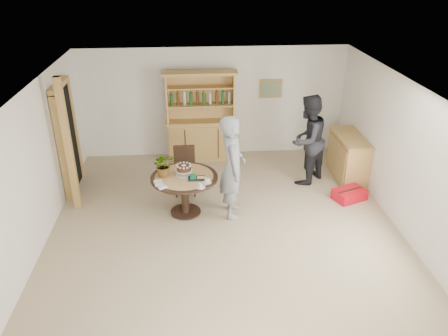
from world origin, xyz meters
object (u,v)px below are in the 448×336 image
sideboard (348,157)px  red_suitcase (350,194)px  hutch (201,130)px  dining_chair (185,167)px  adult_person (307,140)px  teen_boy (232,167)px  dining_table (184,184)px

sideboard → red_suitcase: sideboard is taller
hutch → dining_chair: (-0.38, -1.56, -0.15)m
dining_chair → red_suitcase: 3.26m
adult_person → teen_boy: bearing=-7.6°
hutch → red_suitcase: 3.58m
sideboard → dining_table: 3.61m
adult_person → red_suitcase: 1.36m
dining_chair → teen_boy: teen_boy is taller
dining_chair → teen_boy: size_ratio=0.50×
dining_chair → teen_boy: bearing=-48.3°
dining_chair → red_suitcase: dining_chair is taller
red_suitcase → dining_chair: bearing=147.9°
dining_chair → adult_person: 2.52m
dining_table → hutch: bearing=81.0°
sideboard → red_suitcase: (-0.24, -0.91, -0.37)m
adult_person → dining_table: bearing=-19.9°
teen_boy → adult_person: size_ratio=1.02×
dining_table → teen_boy: size_ratio=0.63×
dining_chair → hutch: bearing=75.6°
dining_chair → adult_person: (2.48, 0.23, 0.40)m
hutch → adult_person: hutch is taller
dining_table → adult_person: 2.71m
hutch → teen_boy: (0.47, -2.49, 0.26)m
adult_person → red_suitcase: bearing=87.6°
adult_person → sideboard: bearing=142.8°
teen_boy → red_suitcase: (2.33, 0.34, -0.85)m
sideboard → adult_person: (-0.94, -0.09, 0.46)m
dining_chair → red_suitcase: (3.18, -0.59, -0.43)m
dining_chair → dining_table: bearing=-90.7°
sideboard → dining_table: sideboard is taller
teen_boy → red_suitcase: teen_boy is taller
hutch → dining_chair: size_ratio=2.16×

